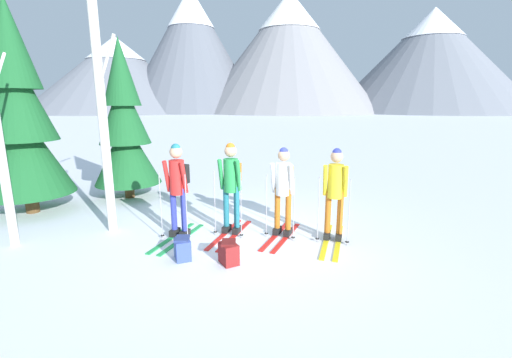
{
  "coord_description": "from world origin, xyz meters",
  "views": [
    {
      "loc": [
        0.08,
        -6.46,
        2.55
      ],
      "look_at": [
        0.14,
        0.33,
        1.05
      ],
      "focal_mm": 24.51,
      "sensor_mm": 36.0,
      "label": 1
    }
  ],
  "objects_px": {
    "birch_tree_slender": "(0,149)",
    "backpack_on_snow_beside": "(182,248)",
    "skier_in_red": "(178,185)",
    "pine_tree_near": "(20,118)",
    "skier_in_green": "(231,183)",
    "skier_in_yellow": "(335,189)",
    "skier_in_white": "(283,187)",
    "backpack_on_snow_front": "(229,253)",
    "birch_tree_tall": "(101,95)",
    "pine_tree_mid": "(125,127)"
  },
  "relations": [
    {
      "from": "skier_in_yellow",
      "to": "birch_tree_slender",
      "type": "bearing_deg",
      "value": -178.02
    },
    {
      "from": "pine_tree_near",
      "to": "backpack_on_snow_beside",
      "type": "xyz_separation_m",
      "value": [
        4.04,
        -2.56,
        -2.0
      ]
    },
    {
      "from": "skier_in_red",
      "to": "skier_in_yellow",
      "type": "relative_size",
      "value": 1.03
    },
    {
      "from": "skier_in_green",
      "to": "backpack_on_snow_front",
      "type": "bearing_deg",
      "value": -88.75
    },
    {
      "from": "backpack_on_snow_beside",
      "to": "backpack_on_snow_front",
      "type": "bearing_deg",
      "value": -12.29
    },
    {
      "from": "skier_in_green",
      "to": "pine_tree_near",
      "type": "relative_size",
      "value": 0.38
    },
    {
      "from": "skier_in_red",
      "to": "backpack_on_snow_beside",
      "type": "relative_size",
      "value": 4.71
    },
    {
      "from": "skier_in_yellow",
      "to": "pine_tree_near",
      "type": "relative_size",
      "value": 0.37
    },
    {
      "from": "birch_tree_tall",
      "to": "backpack_on_snow_beside",
      "type": "distance_m",
      "value": 3.29
    },
    {
      "from": "pine_tree_mid",
      "to": "birch_tree_tall",
      "type": "relative_size",
      "value": 0.79
    },
    {
      "from": "backpack_on_snow_front",
      "to": "backpack_on_snow_beside",
      "type": "relative_size",
      "value": 1.03
    },
    {
      "from": "skier_in_white",
      "to": "pine_tree_near",
      "type": "height_order",
      "value": "pine_tree_near"
    },
    {
      "from": "pine_tree_near",
      "to": "backpack_on_snow_front",
      "type": "relative_size",
      "value": 12.11
    },
    {
      "from": "pine_tree_mid",
      "to": "backpack_on_snow_front",
      "type": "xyz_separation_m",
      "value": [
        2.98,
        -4.03,
        -1.71
      ]
    },
    {
      "from": "skier_in_green",
      "to": "backpack_on_snow_beside",
      "type": "relative_size",
      "value": 4.69
    },
    {
      "from": "birch_tree_tall",
      "to": "backpack_on_snow_front",
      "type": "height_order",
      "value": "birch_tree_tall"
    },
    {
      "from": "pine_tree_mid",
      "to": "birch_tree_slender",
      "type": "height_order",
      "value": "pine_tree_mid"
    },
    {
      "from": "backpack_on_snow_front",
      "to": "backpack_on_snow_beside",
      "type": "bearing_deg",
      "value": 167.71
    },
    {
      "from": "skier_in_green",
      "to": "skier_in_yellow",
      "type": "bearing_deg",
      "value": -10.58
    },
    {
      "from": "skier_in_green",
      "to": "pine_tree_near",
      "type": "xyz_separation_m",
      "value": [
        -4.79,
        1.38,
        1.17
      ]
    },
    {
      "from": "skier_in_yellow",
      "to": "backpack_on_snow_front",
      "type": "relative_size",
      "value": 4.42
    },
    {
      "from": "birch_tree_slender",
      "to": "backpack_on_snow_beside",
      "type": "distance_m",
      "value": 3.61
    },
    {
      "from": "skier_in_yellow",
      "to": "pine_tree_near",
      "type": "height_order",
      "value": "pine_tree_near"
    },
    {
      "from": "skier_in_yellow",
      "to": "backpack_on_snow_beside",
      "type": "distance_m",
      "value": 2.91
    },
    {
      "from": "birch_tree_slender",
      "to": "backpack_on_snow_beside",
      "type": "bearing_deg",
      "value": -10.95
    },
    {
      "from": "skier_in_white",
      "to": "birch_tree_slender",
      "type": "xyz_separation_m",
      "value": [
        -4.93,
        -0.44,
        0.79
      ]
    },
    {
      "from": "skier_in_yellow",
      "to": "pine_tree_mid",
      "type": "bearing_deg",
      "value": 148.05
    },
    {
      "from": "skier_in_red",
      "to": "skier_in_white",
      "type": "distance_m",
      "value": 1.99
    },
    {
      "from": "pine_tree_near",
      "to": "pine_tree_mid",
      "type": "xyz_separation_m",
      "value": [
        1.84,
        1.31,
        -0.29
      ]
    },
    {
      "from": "skier_in_red",
      "to": "pine_tree_near",
      "type": "relative_size",
      "value": 0.38
    },
    {
      "from": "pine_tree_mid",
      "to": "birch_tree_tall",
      "type": "xyz_separation_m",
      "value": [
        0.53,
        -2.51,
        0.77
      ]
    },
    {
      "from": "birch_tree_slender",
      "to": "backpack_on_snow_beside",
      "type": "height_order",
      "value": "birch_tree_slender"
    },
    {
      "from": "skier_in_yellow",
      "to": "pine_tree_mid",
      "type": "distance_m",
      "value": 5.82
    },
    {
      "from": "skier_in_red",
      "to": "backpack_on_snow_front",
      "type": "bearing_deg",
      "value": -48.75
    },
    {
      "from": "skier_in_white",
      "to": "birch_tree_tall",
      "type": "bearing_deg",
      "value": 175.09
    },
    {
      "from": "backpack_on_snow_beside",
      "to": "skier_in_yellow",
      "type": "bearing_deg",
      "value": 17.0
    },
    {
      "from": "skier_in_red",
      "to": "backpack_on_snow_front",
      "type": "distance_m",
      "value": 1.76
    },
    {
      "from": "skier_in_yellow",
      "to": "birch_tree_tall",
      "type": "xyz_separation_m",
      "value": [
        -4.35,
        0.53,
        1.69
      ]
    },
    {
      "from": "birch_tree_tall",
      "to": "backpack_on_snow_front",
      "type": "distance_m",
      "value": 3.81
    },
    {
      "from": "skier_in_green",
      "to": "skier_in_white",
      "type": "height_order",
      "value": "skier_in_green"
    },
    {
      "from": "skier_in_white",
      "to": "birch_tree_tall",
      "type": "height_order",
      "value": "birch_tree_tall"
    },
    {
      "from": "skier_in_green",
      "to": "pine_tree_mid",
      "type": "relative_size",
      "value": 0.43
    },
    {
      "from": "skier_in_green",
      "to": "pine_tree_near",
      "type": "distance_m",
      "value": 5.12
    },
    {
      "from": "skier_in_green",
      "to": "pine_tree_near",
      "type": "bearing_deg",
      "value": 163.96
    },
    {
      "from": "skier_in_white",
      "to": "skier_in_yellow",
      "type": "distance_m",
      "value": 0.96
    },
    {
      "from": "skier_in_red",
      "to": "pine_tree_near",
      "type": "distance_m",
      "value": 4.26
    },
    {
      "from": "skier_in_white",
      "to": "skier_in_green",
      "type": "bearing_deg",
      "value": 173.14
    },
    {
      "from": "birch_tree_slender",
      "to": "skier_in_yellow",
      "type": "bearing_deg",
      "value": 1.98
    },
    {
      "from": "skier_in_green",
      "to": "skier_in_white",
      "type": "xyz_separation_m",
      "value": [
        1.0,
        -0.12,
        -0.05
      ]
    },
    {
      "from": "skier_in_white",
      "to": "pine_tree_near",
      "type": "distance_m",
      "value": 6.1
    }
  ]
}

